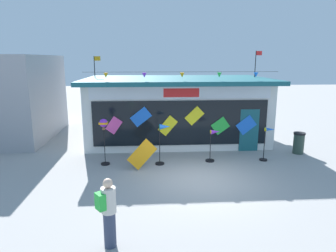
# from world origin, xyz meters

# --- Properties ---
(ground_plane) EXTENTS (80.00, 80.00, 0.00)m
(ground_plane) POSITION_xyz_m (0.00, 0.00, 0.00)
(ground_plane) COLOR #9E9B99
(kite_shop_building) EXTENTS (9.35, 5.69, 4.70)m
(kite_shop_building) POSITION_xyz_m (-0.33, 5.73, 1.68)
(kite_shop_building) COLOR silver
(kite_shop_building) RESTS_ON ground_plane
(wind_spinner_far_left) EXTENTS (0.36, 0.36, 1.93)m
(wind_spinner_far_left) POSITION_xyz_m (-3.63, 1.79, 1.49)
(wind_spinner_far_left) COLOR black
(wind_spinner_far_left) RESTS_ON ground_plane
(wind_spinner_left) EXTENTS (0.61, 0.37, 1.71)m
(wind_spinner_left) POSITION_xyz_m (-1.24, 1.68, 1.16)
(wind_spinner_left) COLOR black
(wind_spinner_left) RESTS_ON ground_plane
(wind_spinner_center_left) EXTENTS (0.60, 0.38, 1.39)m
(wind_spinner_center_left) POSITION_xyz_m (0.89, 1.91, 0.82)
(wind_spinner_center_left) COLOR black
(wind_spinner_center_left) RESTS_ON ground_plane
(wind_spinner_center_right) EXTENTS (0.58, 0.33, 1.45)m
(wind_spinner_center_right) POSITION_xyz_m (3.20, 1.86, 0.86)
(wind_spinner_center_right) COLOR black
(wind_spinner_center_right) RESTS_ON ground_plane
(person_near_camera) EXTENTS (0.47, 0.44, 1.68)m
(person_near_camera) POSITION_xyz_m (-2.77, -3.87, 0.89)
(person_near_camera) COLOR #333D56
(person_near_camera) RESTS_ON ground_plane
(trash_bin) EXTENTS (0.52, 0.52, 0.98)m
(trash_bin) POSITION_xyz_m (5.08, 2.74, 0.50)
(trash_bin) COLOR #2D4238
(trash_bin) RESTS_ON ground_plane
(display_kite_on_ground) EXTENTS (1.21, 0.33, 1.21)m
(display_kite_on_ground) POSITION_xyz_m (-2.09, 1.19, 0.60)
(display_kite_on_ground) COLOR orange
(display_kite_on_ground) RESTS_ON ground_plane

